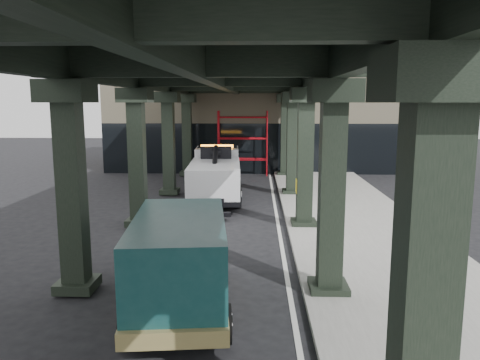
# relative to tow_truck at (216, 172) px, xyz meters

# --- Properties ---
(ground) EXTENTS (90.00, 90.00, 0.00)m
(ground) POSITION_rel_tow_truck_xyz_m (1.04, -7.32, -1.23)
(ground) COLOR black
(ground) RESTS_ON ground
(sidewalk) EXTENTS (5.00, 40.00, 0.15)m
(sidewalk) POSITION_rel_tow_truck_xyz_m (5.54, -5.32, -1.15)
(sidewalk) COLOR gray
(sidewalk) RESTS_ON ground
(lane_stripe) EXTENTS (0.12, 38.00, 0.01)m
(lane_stripe) POSITION_rel_tow_truck_xyz_m (2.74, -5.32, -1.22)
(lane_stripe) COLOR silver
(lane_stripe) RESTS_ON ground
(viaduct) EXTENTS (7.40, 32.00, 6.40)m
(viaduct) POSITION_rel_tow_truck_xyz_m (0.64, -5.32, 4.23)
(viaduct) COLOR black
(viaduct) RESTS_ON ground
(building) EXTENTS (22.00, 10.00, 8.00)m
(building) POSITION_rel_tow_truck_xyz_m (3.04, 12.68, 2.77)
(building) COLOR #C6B793
(building) RESTS_ON ground
(scaffolding) EXTENTS (3.08, 0.88, 4.00)m
(scaffolding) POSITION_rel_tow_truck_xyz_m (1.04, 7.32, 0.88)
(scaffolding) COLOR #B60E18
(scaffolding) RESTS_ON ground
(tow_truck) EXTENTS (2.59, 7.80, 2.52)m
(tow_truck) POSITION_rel_tow_truck_xyz_m (0.00, 0.00, 0.00)
(tow_truck) COLOR black
(tow_truck) RESTS_ON ground
(towed_van) EXTENTS (2.53, 5.36, 2.10)m
(towed_van) POSITION_rel_tow_truck_xyz_m (0.28, -12.07, -0.10)
(towed_van) COLOR #113D3E
(towed_van) RESTS_ON ground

